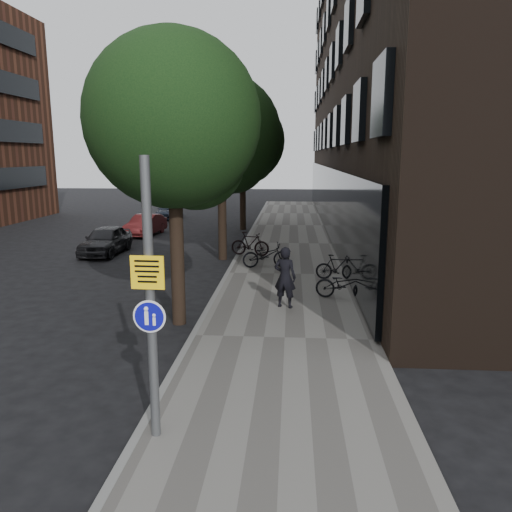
# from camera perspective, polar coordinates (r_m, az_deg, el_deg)

# --- Properties ---
(ground) EXTENTS (120.00, 120.00, 0.00)m
(ground) POSITION_cam_1_polar(r_m,az_deg,el_deg) (9.25, 1.32, -17.22)
(ground) COLOR black
(ground) RESTS_ON ground
(sidewalk) EXTENTS (4.50, 60.00, 0.12)m
(sidewalk) POSITION_cam_1_polar(r_m,az_deg,el_deg) (18.63, 3.62, -2.20)
(sidewalk) COLOR slate
(sidewalk) RESTS_ON ground
(curb_edge) EXTENTS (0.15, 60.00, 0.13)m
(curb_edge) POSITION_cam_1_polar(r_m,az_deg,el_deg) (18.78, -3.26, -2.07)
(curb_edge) COLOR slate
(curb_edge) RESTS_ON ground
(building_right_dark_brick) EXTENTS (12.00, 40.00, 18.00)m
(building_right_dark_brick) POSITION_cam_1_polar(r_m,az_deg,el_deg) (31.52, 20.17, 19.06)
(building_right_dark_brick) COLOR black
(building_right_dark_brick) RESTS_ON ground
(street_tree_near) EXTENTS (4.40, 4.40, 7.50)m
(street_tree_near) POSITION_cam_1_polar(r_m,az_deg,el_deg) (13.10, -8.99, 14.23)
(street_tree_near) COLOR black
(street_tree_near) RESTS_ON ground
(street_tree_mid) EXTENTS (5.00, 5.00, 7.80)m
(street_tree_mid) POSITION_cam_1_polar(r_m,az_deg,el_deg) (21.46, -3.76, 13.19)
(street_tree_mid) COLOR black
(street_tree_mid) RESTS_ON ground
(street_tree_far) EXTENTS (5.00, 5.00, 7.80)m
(street_tree_far) POSITION_cam_1_polar(r_m,az_deg,el_deg) (30.40, -1.39, 12.67)
(street_tree_far) COLOR black
(street_tree_far) RESTS_ON ground
(signpost) EXTENTS (0.50, 0.14, 4.32)m
(signpost) POSITION_cam_1_polar(r_m,az_deg,el_deg) (7.62, -11.96, -5.07)
(signpost) COLOR #595B5E
(signpost) RESTS_ON sidewalk
(pedestrian) EXTENTS (0.74, 0.59, 1.78)m
(pedestrian) POSITION_cam_1_polar(r_m,az_deg,el_deg) (14.34, 3.33, -2.44)
(pedestrian) COLOR black
(pedestrian) RESTS_ON sidewalk
(parked_bike_facade_near) EXTENTS (1.83, 0.97, 0.91)m
(parked_bike_facade_near) POSITION_cam_1_polar(r_m,az_deg,el_deg) (15.48, 10.02, -3.20)
(parked_bike_facade_near) COLOR black
(parked_bike_facade_near) RESTS_ON sidewalk
(parked_bike_facade_far) EXTENTS (1.53, 0.56, 0.90)m
(parked_bike_facade_far) POSITION_cam_1_polar(r_m,az_deg,el_deg) (17.83, 9.25, -1.26)
(parked_bike_facade_far) COLOR black
(parked_bike_facade_far) RESTS_ON sidewalk
(parked_bike_curb_near) EXTENTS (1.95, 1.03, 0.97)m
(parked_bike_curb_near) POSITION_cam_1_polar(r_m,az_deg,el_deg) (19.57, 1.14, 0.11)
(parked_bike_curb_near) COLOR black
(parked_bike_curb_near) RESTS_ON sidewalk
(parked_bike_curb_far) EXTENTS (1.80, 0.88, 1.04)m
(parked_bike_curb_far) POSITION_cam_1_polar(r_m,az_deg,el_deg) (21.86, -0.68, 1.40)
(parked_bike_curb_far) COLOR black
(parked_bike_curb_far) RESTS_ON sidewalk
(parked_car_near) EXTENTS (1.57, 3.80, 1.29)m
(parked_car_near) POSITION_cam_1_polar(r_m,az_deg,el_deg) (23.83, -16.80, 1.76)
(parked_car_near) COLOR black
(parked_car_near) RESTS_ON ground
(parked_car_mid) EXTENTS (1.71, 3.69, 1.17)m
(parked_car_mid) POSITION_cam_1_polar(r_m,az_deg,el_deg) (28.93, -12.55, 3.47)
(parked_car_mid) COLOR maroon
(parked_car_mid) RESTS_ON ground
(parked_car_far) EXTENTS (1.77, 3.79, 1.07)m
(parked_car_far) POSITION_cam_1_polar(r_m,az_deg,el_deg) (36.61, -9.89, 5.11)
(parked_car_far) COLOR black
(parked_car_far) RESTS_ON ground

